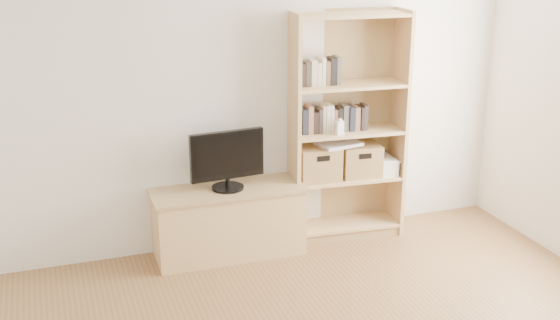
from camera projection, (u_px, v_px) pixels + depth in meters
name	position (u px, v px, depth m)	size (l,w,h in m)	color
back_wall	(254.00, 92.00, 5.72)	(4.50, 0.02, 2.60)	white
tv_stand	(229.00, 223.00, 5.75)	(1.20, 0.45, 0.55)	tan
bookshelf	(347.00, 128.00, 5.90)	(0.97, 0.35, 1.95)	tan
television	(227.00, 161.00, 5.58)	(0.61, 0.05, 0.48)	black
books_row_mid	(347.00, 116.00, 5.89)	(0.88, 0.17, 0.24)	#524C47
books_row_upper	(323.00, 72.00, 5.72)	(0.38, 0.14, 0.20)	#524C47
baby_monitor	(340.00, 128.00, 5.77)	(0.06, 0.04, 0.11)	white
basket_left	(318.00, 163.00, 5.93)	(0.35, 0.29, 0.29)	olive
basket_right	(360.00, 160.00, 6.02)	(0.33, 0.27, 0.27)	olive
laptop	(339.00, 144.00, 5.91)	(0.35, 0.24, 0.03)	silver
magazine_stack	(383.00, 166.00, 6.10)	(0.18, 0.27, 0.12)	silver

